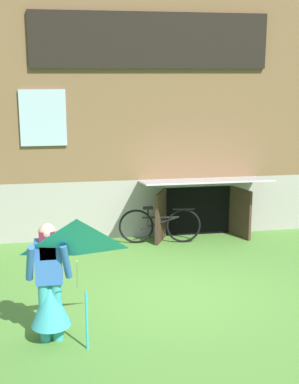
% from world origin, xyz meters
% --- Properties ---
extents(ground_plane, '(60.00, 60.00, 0.00)m').
position_xyz_m(ground_plane, '(0.00, 0.00, 0.00)').
color(ground_plane, '#4C7F33').
extents(log_house, '(7.51, 6.66, 5.63)m').
position_xyz_m(log_house, '(0.00, 5.77, 2.82)').
color(log_house, '#9E998E').
rests_on(log_house, ground_plane).
extents(person, '(0.61, 0.52, 1.59)m').
position_xyz_m(person, '(-1.99, -1.11, 0.67)').
color(person, teal).
rests_on(person, ground_plane).
extents(kite, '(1.02, 1.00, 1.69)m').
position_xyz_m(kite, '(-1.62, -1.68, 1.34)').
color(kite, '#2DB2CC').
rests_on(kite, ground_plane).
extents(bicycle_black, '(1.68, 0.24, 0.77)m').
position_xyz_m(bicycle_black, '(0.12, 2.55, 0.37)').
color(bicycle_black, black).
rests_on(bicycle_black, ground_plane).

